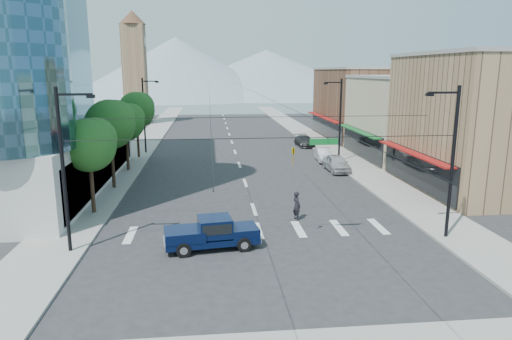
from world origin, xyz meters
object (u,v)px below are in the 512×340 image
object	(u,v)px
parked_car_mid	(324,155)
parked_car_near	(337,163)
parked_car_far	(304,141)
pickup_truck	(211,232)
pedestrian	(297,206)

from	to	relation	value
parked_car_mid	parked_car_near	bearing A→B (deg)	-85.68
parked_car_near	parked_car_far	distance (m)	15.52
pickup_truck	parked_car_far	bearing A→B (deg)	62.10
parked_car_mid	parked_car_far	size ratio (longest dim) A/B	0.90
pedestrian	parked_car_near	xyz separation A→B (m)	(6.78, 14.48, -0.16)
pickup_truck	parked_car_mid	distance (m)	27.26
parked_car_near	pickup_truck	bearing A→B (deg)	-124.66
pickup_truck	parked_car_far	world-z (taller)	pickup_truck
pickup_truck	parked_car_far	distance (m)	36.71
parked_car_far	parked_car_near	bearing A→B (deg)	-92.80
pickup_truck	pedestrian	distance (m)	7.28
pedestrian	parked_car_mid	size ratio (longest dim) A/B	0.45
pedestrian	parked_car_near	bearing A→B (deg)	-46.16
pedestrian	parked_car_mid	distance (m)	20.84
pedestrian	parked_car_far	bearing A→B (deg)	-33.80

